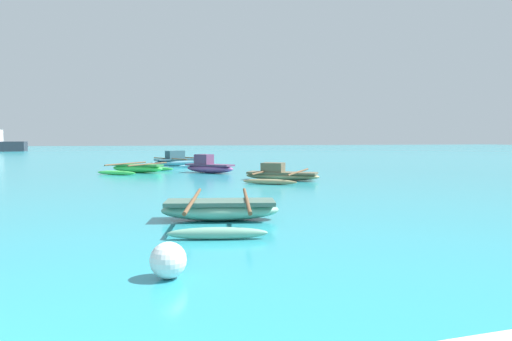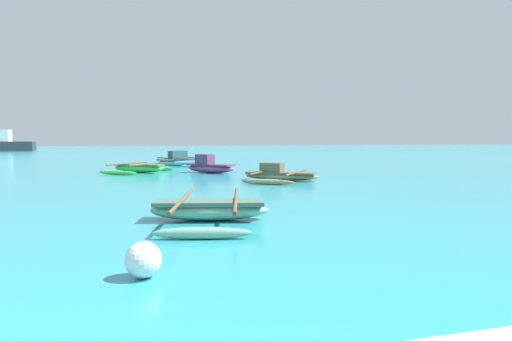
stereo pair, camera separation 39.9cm
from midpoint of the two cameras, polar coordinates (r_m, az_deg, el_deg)
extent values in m
ellipsoid|color=#70A990|center=(9.18, -5.74, -4.97)|extent=(2.48, 1.39, 0.39)
cube|color=#4A6A5C|center=(9.15, -5.75, -3.99)|extent=(2.29, 1.31, 0.08)
cylinder|color=brown|center=(9.13, -2.43, -3.61)|extent=(0.94, 3.46, 0.07)
cylinder|color=brown|center=(9.19, -9.05, -3.62)|extent=(0.94, 3.46, 0.07)
ellipsoid|color=#70A990|center=(10.95, -5.29, -4.04)|extent=(1.63, 0.60, 0.20)
ellipsoid|color=#70A990|center=(7.45, -6.39, -7.81)|extent=(1.63, 0.60, 0.20)
ellipsoid|color=teal|center=(28.33, -9.67, 1.04)|extent=(3.73, 2.29, 0.44)
cube|color=#30505B|center=(28.32, -9.67, 1.40)|extent=(3.44, 2.13, 0.08)
cube|color=#30505B|center=(28.04, -10.49, 1.95)|extent=(1.21, 0.97, 0.49)
cylinder|color=brown|center=(28.81, -8.25, 1.58)|extent=(1.63, 3.18, 0.07)
cylinder|color=brown|center=(27.84, -11.15, 1.47)|extent=(1.63, 3.18, 0.07)
ellipsoid|color=teal|center=(29.81, -11.56, 0.92)|extent=(2.66, 1.46, 0.20)
ellipsoid|color=teal|center=(26.89, -7.56, 0.65)|extent=(2.66, 1.46, 0.20)
ellipsoid|color=#44D958|center=(22.93, -15.10, 0.25)|extent=(2.62, 2.26, 0.41)
cube|color=#32843D|center=(22.92, -15.11, 0.66)|extent=(2.43, 2.10, 0.08)
cylinder|color=brown|center=(22.55, -13.80, 0.78)|extent=(2.02, 2.55, 0.07)
cylinder|color=brown|center=(23.30, -16.37, 0.83)|extent=(2.02, 2.55, 0.07)
ellipsoid|color=#44D958|center=(24.24, -12.88, 0.23)|extent=(1.78, 1.46, 0.20)
ellipsoid|color=#44D958|center=(21.67, -17.57, -0.28)|extent=(1.78, 1.46, 0.20)
ellipsoid|color=#8E4D8A|center=(22.04, -6.33, 0.24)|extent=(2.34, 2.47, 0.43)
cube|color=#5B3758|center=(22.03, -6.33, 0.69)|extent=(2.18, 2.29, 0.08)
cube|color=#5B3758|center=(22.22, -7.03, 1.42)|extent=(0.97, 0.97, 0.47)
ellipsoid|color=#978C61|center=(18.03, 2.65, -0.70)|extent=(2.92, 2.38, 0.33)
cube|color=brown|center=(18.02, 2.66, -0.31)|extent=(2.71, 2.21, 0.08)
cube|color=brown|center=(18.10, 1.52, 0.41)|extent=(1.09, 1.05, 0.36)
cylinder|color=brown|center=(17.85, 4.74, -0.17)|extent=(2.13, 3.04, 0.07)
cylinder|color=brown|center=(18.20, 0.62, -0.08)|extent=(2.13, 3.04, 0.07)
ellipsoid|color=#978C61|center=(19.79, 4.00, -0.48)|extent=(1.77, 1.31, 0.20)
ellipsoid|color=#978C61|center=(16.28, 1.02, -1.42)|extent=(1.77, 1.31, 0.20)
sphere|color=white|center=(5.50, -13.00, -10.88)|extent=(0.43, 0.43, 0.43)
camera|label=1|loc=(0.20, -90.57, -0.04)|focal=32.00mm
camera|label=2|loc=(0.20, 89.43, 0.04)|focal=32.00mm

